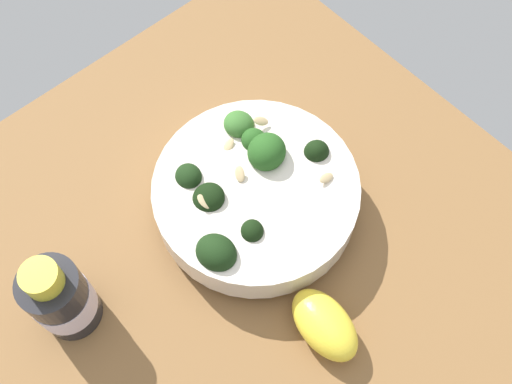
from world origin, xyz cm
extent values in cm
cube|color=brown|center=(0.00, 0.00, -1.99)|extent=(61.90, 61.90, 3.97)
cylinder|color=silver|center=(1.27, -3.22, 0.69)|extent=(12.15, 12.15, 1.38)
cylinder|color=silver|center=(1.27, -3.22, 3.44)|extent=(22.09, 22.09, 4.13)
cylinder|color=beige|center=(1.27, -3.22, 5.10)|extent=(18.77, 18.77, 0.80)
cylinder|color=#4A8F3C|center=(6.83, 1.40, 4.02)|extent=(1.49, 1.48, 1.39)
ellipsoid|color=black|center=(6.83, 1.40, 5.56)|extent=(3.15, 3.31, 3.17)
cylinder|color=#4A8F3C|center=(0.05, -10.87, 4.08)|extent=(1.51, 1.46, 0.91)
ellipsoid|color=black|center=(0.05, -10.87, 5.40)|extent=(3.88, 4.16, 3.85)
cylinder|color=#589D47|center=(3.22, -6.49, 4.48)|extent=(1.48, 1.55, 1.38)
ellipsoid|color=#23511C|center=(3.22, -6.49, 6.31)|extent=(6.85, 6.48, 5.23)
cylinder|color=#589D47|center=(3.41, 1.47, 4.16)|extent=(1.65, 1.70, 1.23)
ellipsoid|color=black|center=(3.41, 1.47, 5.61)|extent=(4.70, 5.16, 3.99)
cylinder|color=#3C7A32|center=(-1.76, 4.79, 3.91)|extent=(1.90, 1.83, 1.11)
ellipsoid|color=black|center=(-1.76, 4.79, 5.57)|extent=(5.49, 4.99, 4.52)
cylinder|color=#589D47|center=(8.16, -6.86, 3.99)|extent=(1.75, 1.86, 1.52)
ellipsoid|color=#386B2B|center=(8.16, -6.86, 5.68)|extent=(4.03, 4.52, 4.13)
cylinder|color=#589D47|center=(5.53, -6.73, 4.12)|extent=(1.28, 1.20, 1.76)
ellipsoid|color=#23511C|center=(5.53, -6.73, 5.68)|extent=(4.51, 4.20, 3.68)
cylinder|color=#2F662B|center=(-2.39, 0.57, 4.18)|extent=(1.52, 1.42, 1.29)
ellipsoid|color=black|center=(-2.39, 0.57, 5.55)|extent=(3.78, 3.38, 3.05)
ellipsoid|color=#DBBC84|center=(3.22, -2.68, 6.06)|extent=(2.03, 1.75, 1.26)
ellipsoid|color=#DBBC84|center=(6.88, -4.23, 5.63)|extent=(1.65, 2.06, 1.06)
ellipsoid|color=#DBBC84|center=(6.53, -8.65, 6.39)|extent=(1.77, 2.03, 1.33)
ellipsoid|color=#DBBC84|center=(3.10, 2.27, 6.33)|extent=(1.90, 1.17, 1.21)
ellipsoid|color=#DBBC84|center=(-3.14, -9.18, 5.93)|extent=(1.25, 1.99, 1.06)
ellipsoid|color=yellow|center=(-13.63, 0.98, 2.17)|extent=(8.72, 5.70, 4.34)
cylinder|color=black|center=(4.86, 18.88, 4.82)|extent=(5.88, 5.88, 9.63)
cylinder|color=gold|center=(4.86, 18.88, 10.78)|extent=(3.52, 3.52, 2.30)
cylinder|color=silver|center=(4.86, 18.88, 4.23)|extent=(6.00, 6.00, 3.49)
camera|label=1|loc=(-20.61, 16.38, 60.72)|focal=41.81mm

